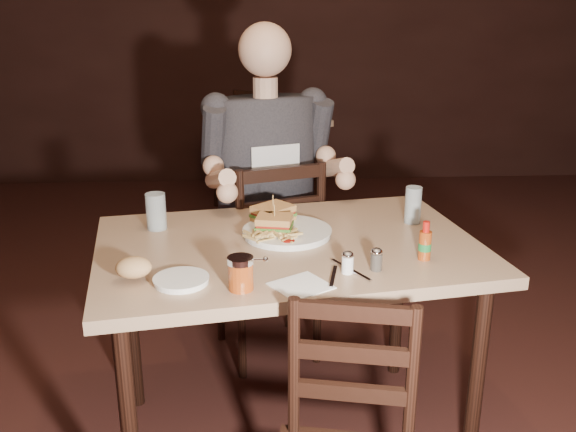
{
  "coord_description": "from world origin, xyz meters",
  "views": [
    {
      "loc": [
        -0.34,
        -2.03,
        1.55
      ],
      "look_at": [
        -0.23,
        0.0,
        0.85
      ],
      "focal_mm": 40.0,
      "sensor_mm": 36.0,
      "label": 1
    }
  ],
  "objects": [
    {
      "name": "diner",
      "position": [
        -0.27,
        0.53,
        0.97
      ],
      "size": [
        0.68,
        0.6,
        0.98
      ],
      "primitive_type": null,
      "rotation": [
        0.0,
        0.0,
        0.31
      ],
      "color": "#312E33",
      "rests_on": "chair_far"
    },
    {
      "name": "room_shell",
      "position": [
        0.0,
        0.0,
        1.4
      ],
      "size": [
        7.0,
        7.0,
        7.0
      ],
      "color": "black",
      "rests_on": "ground"
    },
    {
      "name": "hot_sauce",
      "position": [
        0.19,
        -0.2,
        0.83
      ],
      "size": [
        0.04,
        0.04,
        0.13
      ],
      "primitive_type": null,
      "rotation": [
        0.0,
        0.0,
        0.16
      ],
      "color": "#923910",
      "rests_on": "main_table"
    },
    {
      "name": "sandwich_left",
      "position": [
        -0.27,
        0.02,
        0.84
      ],
      "size": [
        0.13,
        0.12,
        0.1
      ],
      "primitive_type": null,
      "rotation": [
        0.0,
        0.0,
        -0.19
      ],
      "color": "tan",
      "rests_on": "dinner_plate"
    },
    {
      "name": "syrup_dispenser",
      "position": [
        -0.38,
        -0.39,
        0.82
      ],
      "size": [
        0.09,
        0.09,
        0.1
      ],
      "primitive_type": null,
      "rotation": [
        0.0,
        0.0,
        0.16
      ],
      "color": "#923910",
      "rests_on": "main_table"
    },
    {
      "name": "napkin",
      "position": [
        -0.21,
        -0.38,
        0.77
      ],
      "size": [
        0.2,
        0.2,
        0.0
      ],
      "primitive_type": "cube",
      "rotation": [
        0.0,
        0.0,
        0.55
      ],
      "color": "white",
      "rests_on": "main_table"
    },
    {
      "name": "bread_roll",
      "position": [
        -0.69,
        -0.32,
        0.81
      ],
      "size": [
        0.12,
        0.1,
        0.06
      ],
      "primitive_type": "ellipsoid",
      "rotation": [
        0.0,
        0.0,
        0.16
      ],
      "color": "tan",
      "rests_on": "side_plate"
    },
    {
      "name": "pepper_shaker",
      "position": [
        0.02,
        -0.28,
        0.8
      ],
      "size": [
        0.04,
        0.04,
        0.07
      ],
      "primitive_type": null,
      "rotation": [
        0.0,
        0.0,
        0.16
      ],
      "color": "#38332D",
      "rests_on": "main_table"
    },
    {
      "name": "bg_chair_near",
      "position": [
        -0.26,
        1.95,
        0.45
      ],
      "size": [
        0.56,
        0.58,
        0.9
      ],
      "primitive_type": null,
      "rotation": [
        0.0,
        0.0,
        0.39
      ],
      "color": "black",
      "rests_on": "ground"
    },
    {
      "name": "glass_left",
      "position": [
        -0.68,
        0.13,
        0.83
      ],
      "size": [
        0.08,
        0.08,
        0.13
      ],
      "primitive_type": "cylinder",
      "rotation": [
        0.0,
        0.0,
        0.16
      ],
      "color": "silver",
      "rests_on": "main_table"
    },
    {
      "name": "ketchup_dollop",
      "position": [
        -0.23,
        -0.08,
        0.79
      ],
      "size": [
        0.05,
        0.05,
        0.01
      ],
      "primitive_type": "ellipsoid",
      "rotation": [
        0.0,
        0.0,
        0.16
      ],
      "color": "maroon",
      "rests_on": "dinner_plate"
    },
    {
      "name": "bg_chair_far",
      "position": [
        -0.26,
        3.05,
        0.44
      ],
      "size": [
        0.51,
        0.53,
        0.88
      ],
      "primitive_type": null,
      "rotation": [
        0.0,
        0.0,
        2.87
      ],
      "color": "black",
      "rests_on": "ground"
    },
    {
      "name": "fries_pile",
      "position": [
        -0.29,
        -0.04,
        0.81
      ],
      "size": [
        0.24,
        0.19,
        0.04
      ],
      "primitive_type": null,
      "rotation": [
        0.0,
        0.0,
        0.16
      ],
      "color": "tan",
      "rests_on": "dinner_plate"
    },
    {
      "name": "bg_table",
      "position": [
        -0.26,
        2.5,
        0.68
      ],
      "size": [
        0.92,
        0.92,
        0.77
      ],
      "rotation": [
        0.0,
        0.0,
        0.17
      ],
      "color": "#A38263",
      "rests_on": "ground"
    },
    {
      "name": "dinner_plate",
      "position": [
        -0.23,
        0.03,
        0.78
      ],
      "size": [
        0.34,
        0.34,
        0.02
      ],
      "primitive_type": "cylinder",
      "rotation": [
        0.0,
        0.0,
        0.16
      ],
      "color": "white",
      "rests_on": "main_table"
    },
    {
      "name": "side_plate",
      "position": [
        -0.55,
        -0.34,
        0.78
      ],
      "size": [
        0.18,
        0.18,
        0.01
      ],
      "primitive_type": "cylinder",
      "rotation": [
        0.0,
        0.0,
        0.16
      ],
      "color": "white",
      "rests_on": "main_table"
    },
    {
      "name": "chair_far",
      "position": [
        -0.29,
        0.58,
        0.46
      ],
      "size": [
        0.55,
        0.57,
        0.92
      ],
      "primitive_type": null,
      "rotation": [
        0.0,
        0.0,
        3.45
      ],
      "color": "black",
      "rests_on": "ground"
    },
    {
      "name": "sandwich_right",
      "position": [
        -0.27,
        0.13,
        0.84
      ],
      "size": [
        0.17,
        0.17,
        0.11
      ],
      "primitive_type": null,
      "rotation": [
        0.0,
        0.0,
        0.71
      ],
      "color": "tan",
      "rests_on": "dinner_plate"
    },
    {
      "name": "knife",
      "position": [
        -0.05,
        -0.28,
        0.78
      ],
      "size": [
        0.1,
        0.17,
        0.0
      ],
      "primitive_type": "cube",
      "rotation": [
        0.0,
        0.0,
        0.52
      ],
      "color": "silver",
      "rests_on": "napkin"
    },
    {
      "name": "fork",
      "position": [
        -0.11,
        -0.33,
        0.78
      ],
      "size": [
        0.04,
        0.15,
        0.0
      ],
      "primitive_type": "cube",
      "rotation": [
        0.0,
        0.0,
        -0.21
      ],
      "color": "silver",
      "rests_on": "napkin"
    },
    {
      "name": "salt_shaker",
      "position": [
        -0.07,
        -0.29,
        0.8
      ],
      "size": [
        0.04,
        0.04,
        0.06
      ],
      "primitive_type": null,
      "rotation": [
        0.0,
        0.0,
        0.16
      ],
      "color": "white",
      "rests_on": "main_table"
    },
    {
      "name": "glass_right",
      "position": [
        0.23,
        0.14,
        0.84
      ],
      "size": [
        0.07,
        0.07,
        0.13
      ],
      "primitive_type": "cylinder",
      "rotation": [
        0.0,
        0.0,
        0.16
      ],
      "color": "silver",
      "rests_on": "main_table"
    },
    {
      "name": "main_table",
      "position": [
        -0.23,
        -0.05,
        0.69
      ],
      "size": [
        1.38,
        1.03,
        0.77
      ],
      "rotation": [
        0.0,
        0.0,
        0.16
      ],
      "color": "#A38263",
      "rests_on": "ground"
    }
  ]
}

